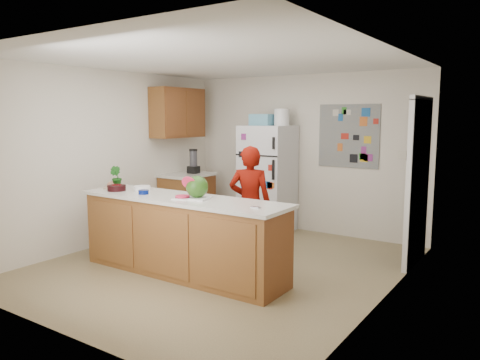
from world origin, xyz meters
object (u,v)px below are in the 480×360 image
Objects in this scene: watermelon at (197,187)px; cherry_bowl at (117,188)px; refrigerator at (268,179)px; person at (250,204)px.

watermelon reaches higher than cherry_bowl.
person is at bearing -67.31° from refrigerator.
person is 1.69m from cherry_bowl.
watermelon is at bearing 5.06° from cherry_bowl.
cherry_bowl is (-0.73, -2.48, 0.11)m from refrigerator.
person is at bearing 35.65° from cherry_bowl.
cherry_bowl is (-1.36, -0.98, 0.21)m from person.
cherry_bowl is at bearing 13.01° from person.
person is 0.94m from watermelon.
refrigerator is at bearing -89.95° from person.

